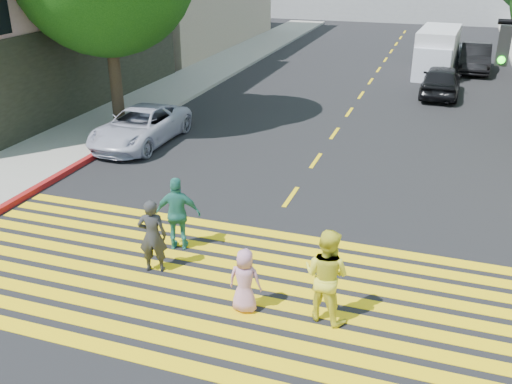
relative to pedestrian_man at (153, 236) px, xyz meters
The scene contains 14 objects.
ground 2.38m from the pedestrian_man, 38.52° to the right, with size 120.00×120.00×0.00m, color black.
sidewalk_left 21.70m from the pedestrian_man, 108.15° to the left, with size 3.00×40.00×0.15m, color gray.
curb_red 6.96m from the pedestrian_man, 138.19° to the left, with size 0.20×8.00×0.16m, color maroon.
crosswalk 1.93m from the pedestrian_man, ahead, with size 13.40×5.30×0.01m.
lane_line 21.20m from the pedestrian_man, 85.28° to the left, with size 0.12×34.40×0.01m.
pedestrian_man is the anchor object (origin of this frame).
pedestrian_woman 3.84m from the pedestrian_man, ahead, with size 0.89×0.70×1.84m, color yellow.
pedestrian_child 2.44m from the pedestrian_man, 17.68° to the right, with size 0.63×0.41×1.29m, color #BE819E.
pedestrian_extra 1.05m from the pedestrian_man, 85.44° to the left, with size 1.01×0.42×1.73m, color #2B7A6F.
white_sedan 8.56m from the pedestrian_man, 121.11° to the left, with size 2.06×4.46×1.24m, color #AFB0C7.
dark_car_near 18.37m from the pedestrian_man, 73.73° to the left, with size 1.67×4.16×1.42m, color black.
silver_car 27.13m from the pedestrian_man, 79.37° to the left, with size 1.88×4.62×1.34m, color #8F99A6.
dark_car_parked 24.71m from the pedestrian_man, 74.35° to the left, with size 1.54×4.41×1.45m, color black.
white_van 22.79m from the pedestrian_man, 78.11° to the left, with size 2.15×5.07×2.35m.
Camera 1 is at (3.70, -7.90, 6.47)m, focal length 40.00 mm.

